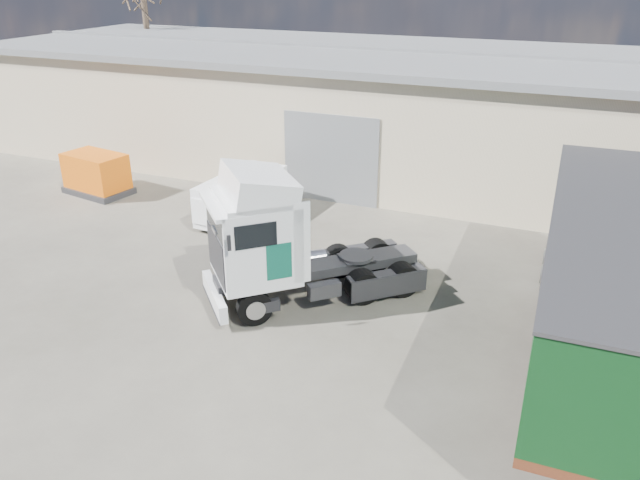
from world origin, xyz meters
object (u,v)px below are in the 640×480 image
at_px(box_trailer, 598,271).
at_px(orange_skip, 97,176).
at_px(panel_van, 240,198).
at_px(tractor_unit, 282,246).

distance_m(box_trailer, orange_skip, 20.00).
bearing_deg(orange_skip, box_trailer, -3.98).
xyz_separation_m(box_trailer, panel_van, (-12.32, 4.49, -1.48)).
bearing_deg(tractor_unit, orange_skip, -158.14).
bearing_deg(panel_van, tractor_unit, -45.38).
relative_size(panel_van, orange_skip, 1.40).
distance_m(tractor_unit, orange_skip, 12.43).
xyz_separation_m(tractor_unit, orange_skip, (-11.24, 5.23, -0.98)).
bearing_deg(panel_van, orange_skip, -178.01).
relative_size(box_trailer, orange_skip, 3.87).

